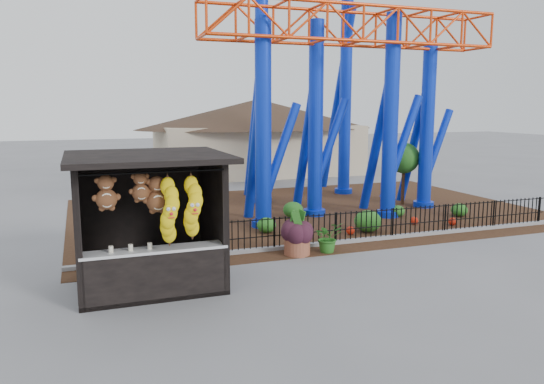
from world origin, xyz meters
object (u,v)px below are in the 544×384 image
object	(u,v)px
roller_coaster	(332,48)
prize_booth	(150,224)
potted_plant	(328,237)
terracotta_planter	(297,245)

from	to	relation	value
roller_coaster	prize_booth	bearing A→B (deg)	-137.93
prize_booth	potted_plant	size ratio (longest dim) A/B	3.90
roller_coaster	potted_plant	world-z (taller)	roller_coaster
roller_coaster	potted_plant	size ratio (longest dim) A/B	12.27
prize_booth	roller_coaster	xyz separation A→B (m)	(8.11, 7.32, 4.92)
prize_booth	potted_plant	bearing A→B (deg)	15.11
prize_booth	potted_plant	xyz separation A→B (m)	(5.18, 1.40, -1.08)
terracotta_planter	roller_coaster	bearing A→B (deg)	56.62
roller_coaster	potted_plant	xyz separation A→B (m)	(-2.93, -5.92, -5.99)
prize_booth	roller_coaster	bearing A→B (deg)	42.07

